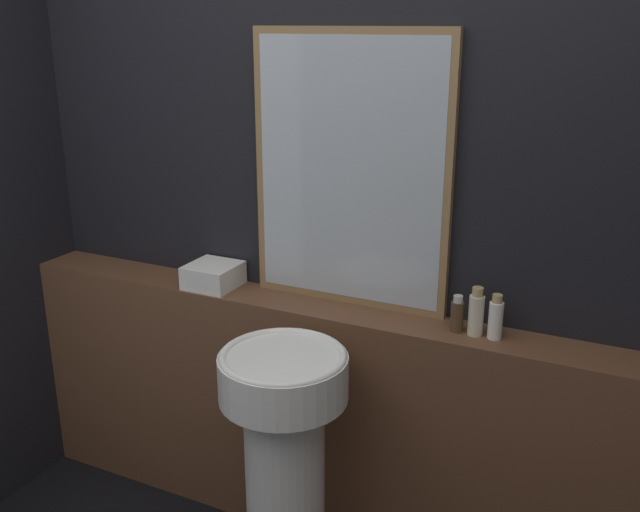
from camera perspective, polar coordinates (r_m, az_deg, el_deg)
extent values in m
cube|color=black|center=(2.47, 0.79, 4.56)|extent=(8.00, 0.06, 2.50)
cube|color=brown|center=(2.67, -0.49, -12.90)|extent=(2.38, 0.20, 0.90)
cylinder|color=white|center=(2.43, -2.78, -18.84)|extent=(0.25, 0.25, 0.74)
cylinder|color=white|center=(2.20, -2.96, -9.67)|extent=(0.40, 0.40, 0.14)
torus|color=white|center=(2.16, -2.99, -8.03)|extent=(0.39, 0.39, 0.02)
cube|color=#937047|center=(2.37, 2.41, 6.73)|extent=(0.70, 0.03, 0.92)
cube|color=#B2BCC6|center=(2.36, 2.33, 6.70)|extent=(0.65, 0.02, 0.87)
cube|color=white|center=(2.65, -8.53, -1.54)|extent=(0.18, 0.18, 0.08)
cylinder|color=#4C3823|center=(2.29, 10.91, -4.79)|extent=(0.04, 0.04, 0.10)
cylinder|color=silver|center=(2.27, 11.00, -3.39)|extent=(0.03, 0.03, 0.02)
cylinder|color=beige|center=(2.27, 12.37, -4.67)|extent=(0.05, 0.05, 0.13)
cylinder|color=tan|center=(2.24, 12.51, -2.82)|extent=(0.03, 0.03, 0.03)
cylinder|color=white|center=(2.26, 13.86, -5.03)|extent=(0.04, 0.04, 0.12)
cylinder|color=tan|center=(2.23, 14.00, -3.33)|extent=(0.03, 0.03, 0.03)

